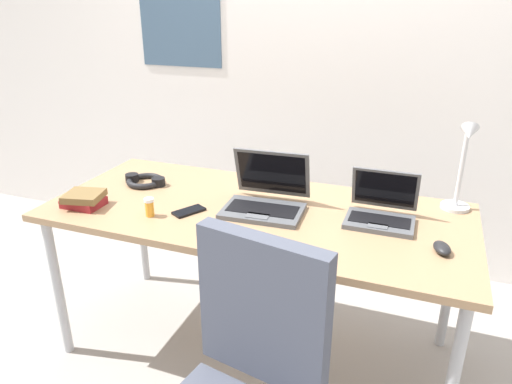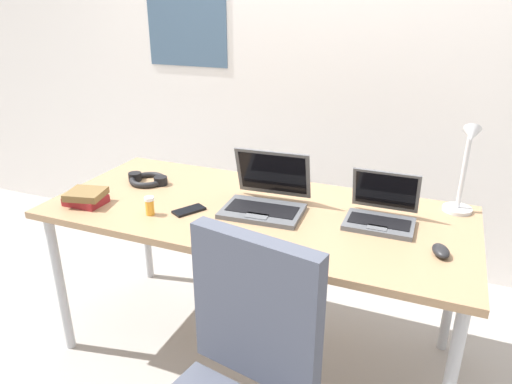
# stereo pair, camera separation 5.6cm
# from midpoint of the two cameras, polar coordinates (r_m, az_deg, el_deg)

# --- Properties ---
(ground_plane) EXTENTS (12.00, 12.00, 0.00)m
(ground_plane) POSITION_cam_midpoint_polar(r_m,az_deg,el_deg) (2.43, 0.69, -18.15)
(ground_plane) COLOR gray
(wall_back) EXTENTS (6.00, 0.13, 2.60)m
(wall_back) POSITION_cam_midpoint_polar(r_m,az_deg,el_deg) (2.91, 9.16, 16.60)
(wall_back) COLOR silver
(wall_back) RESTS_ON ground_plane
(desk) EXTENTS (1.80, 0.80, 0.74)m
(desk) POSITION_cam_midpoint_polar(r_m,az_deg,el_deg) (2.06, 0.78, -3.53)
(desk) COLOR #9E7A56
(desk) RESTS_ON ground_plane
(desk_lamp) EXTENTS (0.12, 0.18, 0.40)m
(desk_lamp) POSITION_cam_midpoint_polar(r_m,az_deg,el_deg) (2.10, 24.56, 2.45)
(desk_lamp) COLOR silver
(desk_lamp) RESTS_ON desk
(laptop_mid_desk) EXTENTS (0.35, 0.32, 0.24)m
(laptop_mid_desk) POSITION_cam_midpoint_polar(r_m,az_deg,el_deg) (2.01, 1.96, -0.84)
(laptop_mid_desk) COLOR #515459
(laptop_mid_desk) RESTS_ON desk
(laptop_front_right) EXTENTS (0.27, 0.24, 0.20)m
(laptop_front_right) POSITION_cam_midpoint_polar(r_m,az_deg,el_deg) (1.97, 15.64, -2.48)
(laptop_front_right) COLOR #515459
(laptop_front_right) RESTS_ON desk
(computer_mouse) EXTENTS (0.08, 0.11, 0.03)m
(computer_mouse) POSITION_cam_midpoint_polar(r_m,az_deg,el_deg) (1.81, 22.23, -6.59)
(computer_mouse) COLOR black
(computer_mouse) RESTS_ON desk
(cell_phone) EXTENTS (0.12, 0.15, 0.01)m
(cell_phone) POSITION_cam_midpoint_polar(r_m,az_deg,el_deg) (2.03, -7.30, -2.21)
(cell_phone) COLOR black
(cell_phone) RESTS_ON desk
(headphones) EXTENTS (0.21, 0.18, 0.04)m
(headphones) POSITION_cam_midpoint_polar(r_m,az_deg,el_deg) (2.37, -12.27, 1.48)
(headphones) COLOR black
(headphones) RESTS_ON desk
(pill_bottle) EXTENTS (0.04, 0.04, 0.08)m
(pill_bottle) POSITION_cam_midpoint_polar(r_m,az_deg,el_deg) (2.01, -11.93, -1.62)
(pill_bottle) COLOR gold
(pill_bottle) RESTS_ON desk
(book_stack) EXTENTS (0.18, 0.17, 0.06)m
(book_stack) POSITION_cam_midpoint_polar(r_m,az_deg,el_deg) (2.19, -19.15, -0.62)
(book_stack) COLOR maroon
(book_stack) RESTS_ON desk
(coffee_mug) EXTENTS (0.11, 0.08, 0.09)m
(coffee_mug) POSITION_cam_midpoint_polar(r_m,az_deg,el_deg) (2.32, 1.00, 2.26)
(coffee_mug) COLOR white
(coffee_mug) RESTS_ON desk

